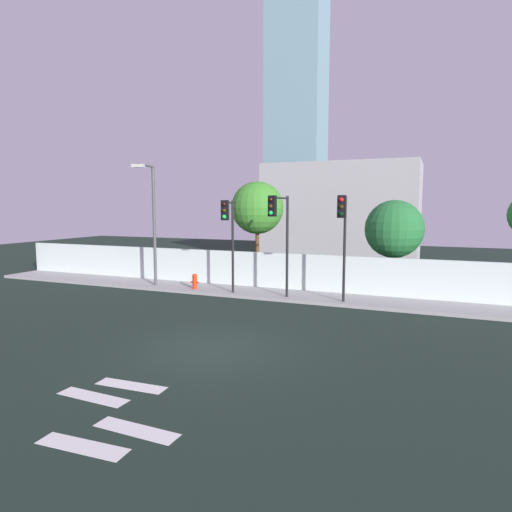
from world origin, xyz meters
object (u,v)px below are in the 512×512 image
at_px(roadside_tree_leftmost, 257,208).
at_px(street_lamp_curbside, 152,215).
at_px(fire_hydrant, 195,281).
at_px(roadside_tree_midleft, 394,229).
at_px(traffic_light_center, 229,226).
at_px(traffic_light_right, 279,224).
at_px(traffic_light_left, 343,225).

bearing_deg(roadside_tree_leftmost, street_lamp_curbside, -142.73).
relative_size(fire_hydrant, roadside_tree_midleft, 0.17).
relative_size(roadside_tree_leftmost, roadside_tree_midleft, 1.22).
height_order(traffic_light_center, roadside_tree_leftmost, roadside_tree_leftmost).
relative_size(street_lamp_curbside, roadside_tree_leftmost, 1.10).
xyz_separation_m(traffic_light_right, roadside_tree_leftmost, (-2.70, 4.02, 0.68)).
xyz_separation_m(traffic_light_left, traffic_light_right, (-2.86, 0.17, 0.00)).
bearing_deg(traffic_light_right, street_lamp_curbside, 175.17).
relative_size(traffic_light_right, street_lamp_curbside, 0.74).
bearing_deg(fire_hydrant, street_lamp_curbside, -176.07).
xyz_separation_m(traffic_light_center, roadside_tree_midleft, (7.00, 4.02, -0.20)).
xyz_separation_m(traffic_light_left, traffic_light_center, (-5.35, 0.17, -0.13)).
bearing_deg(street_lamp_curbside, traffic_light_right, -4.83).
xyz_separation_m(traffic_light_center, street_lamp_curbside, (-4.69, 0.61, 0.47)).
bearing_deg(traffic_light_left, traffic_light_right, 176.50).
bearing_deg(street_lamp_curbside, traffic_light_left, -4.45).
bearing_deg(traffic_light_left, traffic_light_center, 178.21).
height_order(traffic_light_center, traffic_light_right, traffic_light_right).
bearing_deg(fire_hydrant, traffic_light_left, -7.04).
distance_m(fire_hydrant, roadside_tree_midleft, 10.20).
bearing_deg(roadside_tree_midleft, fire_hydrant, -160.77).
relative_size(traffic_light_center, roadside_tree_leftmost, 0.78).
height_order(traffic_light_center, street_lamp_curbside, street_lamp_curbside).
height_order(traffic_light_left, street_lamp_curbside, street_lamp_curbside).
distance_m(traffic_light_center, traffic_light_right, 2.49).
bearing_deg(traffic_light_right, traffic_light_center, -179.84).
bearing_deg(traffic_light_center, street_lamp_curbside, 172.55).
bearing_deg(traffic_light_center, fire_hydrant, 161.36).
bearing_deg(traffic_light_center, traffic_light_left, -1.79).
distance_m(street_lamp_curbside, roadside_tree_leftmost, 5.64).
bearing_deg(roadside_tree_leftmost, traffic_light_left, -37.02).
height_order(traffic_light_right, roadside_tree_leftmost, roadside_tree_leftmost).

